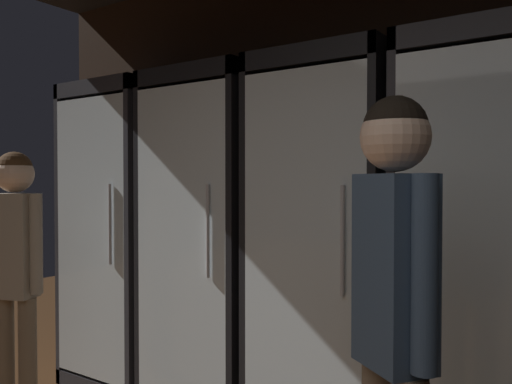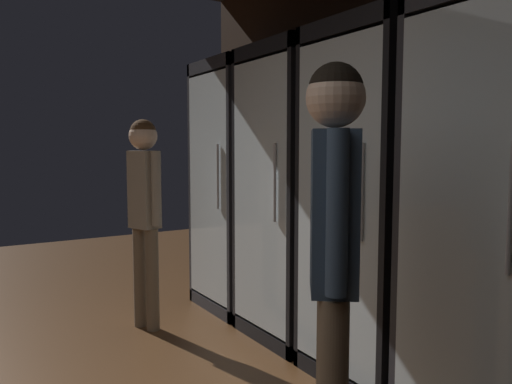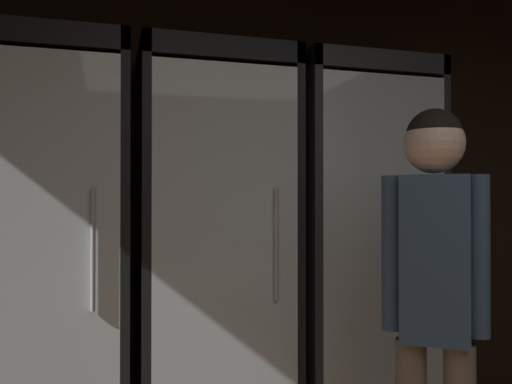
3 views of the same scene
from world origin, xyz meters
name	(u,v)px [view 2 (image 2 of 3)]	position (x,y,z in m)	size (l,w,h in m)	color
wall_back	(499,139)	(0.00, 3.03, 1.40)	(6.00, 0.06, 2.80)	black
cooler_far_left	(244,189)	(-2.09, 2.73, 1.01)	(0.73, 0.62, 2.06)	#2B2B30
cooler_left	(299,196)	(-1.31, 2.73, 1.01)	(0.73, 0.62, 2.06)	black
cooler_center	(380,208)	(-0.53, 2.72, 1.01)	(0.73, 0.62, 2.06)	black
cooler_right	(509,227)	(0.26, 2.73, 1.00)	(0.73, 0.62, 2.06)	#2B2B30
shopper_near	(334,235)	(0.12, 1.82, 1.03)	(0.32, 0.28, 1.67)	#72604C
shopper_far	(144,197)	(-2.01, 1.82, 0.99)	(0.32, 0.21, 1.56)	#72604C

